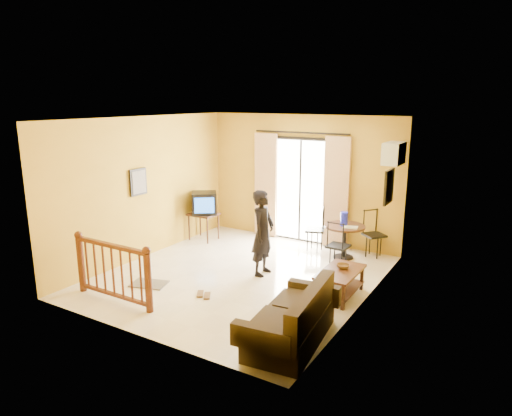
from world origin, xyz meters
The scene contains 19 objects.
ground centered at (0.00, 0.00, 0.00)m, with size 5.00×5.00×0.00m, color beige.
room_shell centered at (0.00, 0.00, 1.70)m, with size 5.00×5.00×5.00m.
balcony_door centered at (0.00, 2.43, 1.19)m, with size 2.25×0.14×2.46m.
tv_table centered at (-1.90, 1.41, 0.54)m, with size 0.62×0.51×0.61m.
television centered at (-1.87, 1.41, 0.86)m, with size 0.72×0.71×0.48m.
picture_left centered at (-2.22, -0.20, 1.55)m, with size 0.05×0.42×0.52m.
dining_table centered at (1.26, 1.87, 0.53)m, with size 0.81×0.81×0.68m.
water_jug centered at (1.25, 1.85, 0.82)m, with size 0.15×0.15×0.28m, color #1419BE.
serving_tray centered at (1.41, 1.77, 0.69)m, with size 0.28×0.18×0.02m, color beige.
dining_chairs centered at (1.23, 1.83, 0.00)m, with size 1.71×1.53×0.95m.
air_conditioner centered at (2.09, 1.95, 2.15)m, with size 0.31×0.60×0.40m.
botanical_print centered at (2.22, 1.30, 1.65)m, with size 0.05×0.50×0.60m.
coffee_table centered at (1.85, 0.09, 0.30)m, with size 0.56×1.00×0.44m.
bowl centered at (1.85, 0.21, 0.48)m, with size 0.21×0.21×0.07m, color #543A1C.
sofa centered at (1.85, -1.58, 0.30)m, with size 0.93×1.73×0.79m.
standing_person centered at (0.29, 0.30, 0.78)m, with size 0.57×0.37×1.56m, color black.
stair_balustrade centered at (-1.15, -1.90, 0.56)m, with size 1.63×0.13×1.04m.
doormat centered at (-1.15, -1.14, 0.01)m, with size 0.60×0.40×0.02m, color #615B4E.
sandals centered at (-0.05, -1.03, 0.01)m, with size 0.36×0.26×0.03m.
Camera 1 is at (4.22, -6.49, 3.14)m, focal length 32.00 mm.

